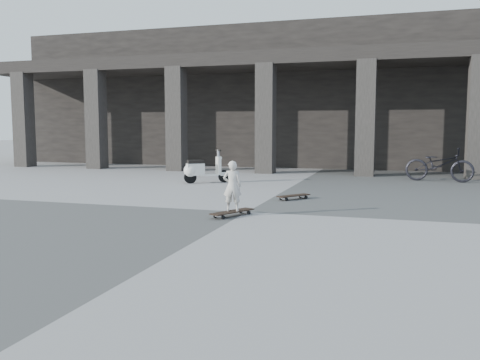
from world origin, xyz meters
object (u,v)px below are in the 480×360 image
(longboard, at_px, (232,212))
(child, at_px, (232,186))
(skateboard_spare, at_px, (294,196))
(bicycle, at_px, (439,164))
(scooter, at_px, (199,170))

(longboard, relative_size, child, 1.05)
(child, bearing_deg, longboard, 75.46)
(skateboard_spare, distance_m, bicycle, 6.39)
(longboard, distance_m, skateboard_spare, 2.66)
(skateboard_spare, xyz_separation_m, scooter, (-3.42, 2.59, 0.32))
(child, bearing_deg, scooter, -76.62)
(skateboard_spare, relative_size, scooter, 0.66)
(longboard, bearing_deg, skateboard_spare, 11.08)
(longboard, bearing_deg, bicycle, -2.52)
(child, height_order, bicycle, same)
(longboard, height_order, bicycle, bicycle)
(scooter, relative_size, bicycle, 0.62)
(skateboard_spare, bearing_deg, scooter, 89.89)
(scooter, bearing_deg, child, -97.28)
(longboard, xyz_separation_m, child, (0.00, 0.00, 0.51))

